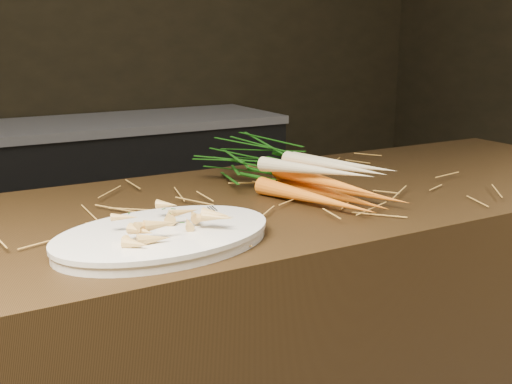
# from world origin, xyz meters

# --- Properties ---
(back_counter) EXTENTS (1.82, 0.62, 0.84)m
(back_counter) POSITION_xyz_m (0.30, 2.18, 0.42)
(back_counter) COLOR black
(back_counter) RESTS_ON ground
(straw_bedding) EXTENTS (1.40, 0.60, 0.02)m
(straw_bedding) POSITION_xyz_m (0.00, 0.30, 0.91)
(straw_bedding) COLOR olive
(straw_bedding) RESTS_ON main_counter
(root_veg_bunch) EXTENTS (0.29, 0.60, 0.11)m
(root_veg_bunch) POSITION_xyz_m (0.21, 0.37, 0.95)
(root_veg_bunch) COLOR orange
(root_veg_bunch) RESTS_ON main_counter
(serving_platter) EXTENTS (0.43, 0.32, 0.02)m
(serving_platter) POSITION_xyz_m (-0.17, 0.12, 0.91)
(serving_platter) COLOR white
(serving_platter) RESTS_ON main_counter
(roasted_veg_heap) EXTENTS (0.21, 0.17, 0.04)m
(roasted_veg_heap) POSITION_xyz_m (-0.17, 0.12, 0.94)
(roasted_veg_heap) COLOR #B7883F
(roasted_veg_heap) RESTS_ON serving_platter
(serving_fork) EXTENTS (0.04, 0.15, 0.00)m
(serving_fork) POSITION_xyz_m (-0.03, 0.12, 0.92)
(serving_fork) COLOR silver
(serving_fork) RESTS_ON serving_platter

